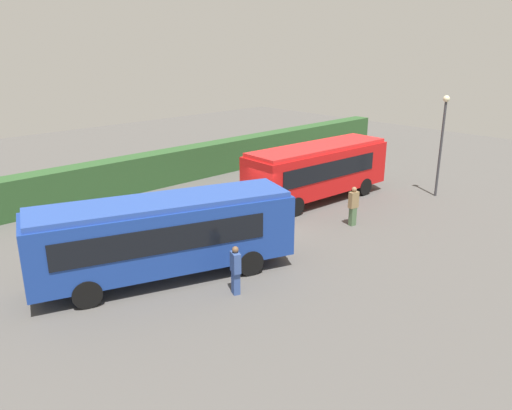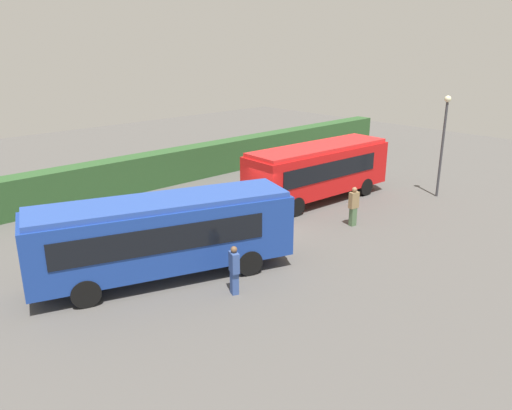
{
  "view_description": "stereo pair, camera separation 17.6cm",
  "coord_description": "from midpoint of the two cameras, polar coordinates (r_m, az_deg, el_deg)",
  "views": [
    {
      "loc": [
        -15.44,
        -16.61,
        8.57
      ],
      "look_at": [
        -0.22,
        -0.67,
        1.29
      ],
      "focal_mm": 35.32,
      "sensor_mm": 36.0,
      "label": 1
    },
    {
      "loc": [
        -15.31,
        -16.73,
        8.57
      ],
      "look_at": [
        -0.22,
        -0.67,
        1.29
      ],
      "focal_mm": 35.32,
      "sensor_mm": 36.0,
      "label": 2
    }
  ],
  "objects": [
    {
      "name": "person_right",
      "position": [
        24.47,
        10.76,
        -0.01
      ],
      "size": [
        0.5,
        0.33,
        1.93
      ],
      "rotation": [
        0.0,
        0.0,
        4.55
      ],
      "color": "#4C6B47",
      "rests_on": "ground_plane"
    },
    {
      "name": "person_left",
      "position": [
        17.69,
        -2.61,
        -7.26
      ],
      "size": [
        0.41,
        0.52,
        1.8
      ],
      "rotation": [
        0.0,
        0.0,
        5.91
      ],
      "color": "#334C8C",
      "rests_on": "ground_plane"
    },
    {
      "name": "hedge_row",
      "position": [
        30.93,
        -12.47,
        3.73
      ],
      "size": [
        44.0,
        1.32,
        2.06
      ],
      "primitive_type": "cube",
      "color": "#2B5027",
      "rests_on": "ground_plane"
    },
    {
      "name": "bus_red",
      "position": [
        27.9,
        6.8,
        4.09
      ],
      "size": [
        9.21,
        2.98,
        3.1
      ],
      "rotation": [
        0.0,
        0.0,
        -0.05
      ],
      "color": "red",
      "rests_on": "ground_plane"
    },
    {
      "name": "ground_plane",
      "position": [
        24.25,
        -0.92,
        -2.42
      ],
      "size": [
        64.0,
        64.0,
        0.0
      ],
      "primitive_type": "plane",
      "color": "#514F4C"
    },
    {
      "name": "bus_blue",
      "position": [
        18.82,
        -10.62,
        -3.17
      ],
      "size": [
        9.86,
        5.41,
        3.09
      ],
      "rotation": [
        0.0,
        0.0,
        -0.33
      ],
      "color": "navy",
      "rests_on": "ground_plane"
    },
    {
      "name": "lamppost",
      "position": [
        29.91,
        20.18,
        7.48
      ],
      "size": [
        0.36,
        0.36,
        5.68
      ],
      "color": "#38383D",
      "rests_on": "ground_plane"
    },
    {
      "name": "person_center",
      "position": [
        21.25,
        -7.03,
        -2.67
      ],
      "size": [
        0.42,
        0.5,
        1.92
      ],
      "rotation": [
        0.0,
        0.0,
        5.83
      ],
      "color": "#4C6B47",
      "rests_on": "ground_plane"
    }
  ]
}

